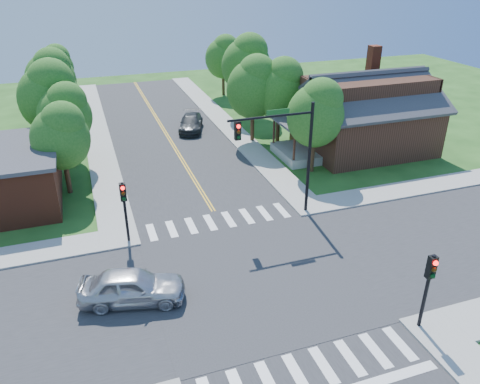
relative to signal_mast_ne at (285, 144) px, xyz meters
name	(u,v)px	position (x,y,z in m)	size (l,w,h in m)	color
ground	(255,279)	(-3.91, -5.59, -4.85)	(100.00, 100.00, 0.00)	#214C17
road_ns	(255,279)	(-3.91, -5.59, -4.83)	(10.00, 90.00, 0.04)	#2D2D30
road_ew	(255,279)	(-3.91, -5.59, -4.83)	(90.00, 10.00, 0.04)	#2D2D30
intersection_patch	(255,279)	(-3.91, -5.59, -4.85)	(10.20, 10.20, 0.06)	#2D2D30
sidewalk_ne	(358,141)	(11.90, 10.23, -4.78)	(40.00, 40.00, 0.14)	#9E9B93
crosswalk_north	(219,221)	(-3.91, 0.61, -4.80)	(8.85, 2.00, 0.01)	white
crosswalk_south	(310,369)	(-3.91, -11.79, -4.80)	(8.85, 2.00, 0.01)	white
centerline	(255,278)	(-3.91, -5.59, -4.80)	(0.30, 90.00, 0.01)	yellow
stop_bar	(385,380)	(-1.41, -13.19, -4.85)	(4.60, 0.45, 0.09)	white
signal_mast_ne	(285,144)	(0.00, 0.00, 0.00)	(5.30, 0.42, 7.20)	black
signal_pole_se	(429,279)	(1.69, -11.21, -2.19)	(0.34, 0.42, 3.80)	black
signal_pole_nw	(124,201)	(-9.51, -0.01, -2.19)	(0.34, 0.42, 3.80)	black
house_ne	(365,111)	(11.19, 8.65, -1.52)	(13.05, 8.80, 7.11)	#341C12
tree_e_a	(317,112)	(5.07, 5.66, -0.15)	(4.22, 4.01, 7.17)	#382314
tree_e_b	(280,87)	(5.12, 12.40, 0.06)	(4.41, 4.19, 7.49)	#382314
tree_e_c	(247,62)	(5.09, 20.62, 0.62)	(4.91, 4.67, 8.35)	#382314
tree_e_d	(224,56)	(5.40, 29.42, -0.24)	(4.15, 3.94, 7.05)	#382314
tree_w_a	(61,135)	(-12.51, 7.83, -0.59)	(3.83, 3.63, 6.50)	#382314
tree_w_b	(50,94)	(-13.13, 14.77, 0.42)	(4.73, 4.50, 8.05)	#382314
tree_w_c	(51,77)	(-13.22, 22.58, 0.15)	(4.49, 4.27, 7.64)	#382314
tree_w_d	(56,65)	(-13.02, 31.63, -0.54)	(3.87, 3.68, 6.59)	#382314
tree_house	(254,85)	(3.07, 13.30, 0.17)	(4.51, 4.29, 7.67)	#382314
tree_bldg	(65,112)	(-12.17, 12.48, -0.45)	(3.95, 3.75, 6.71)	#382314
car_silver	(132,287)	(-9.96, -5.31, -4.01)	(5.25, 3.12, 1.68)	silver
car_dgrey	(191,123)	(-1.46, 17.99, -4.13)	(3.48, 5.33, 1.44)	#282B2D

